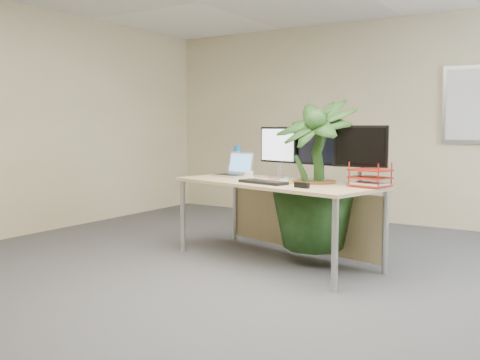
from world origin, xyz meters
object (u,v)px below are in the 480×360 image
Objects in this scene: floor_plant at (314,185)px; laptop at (235,170)px; monitor_left at (279,149)px; desk at (284,198)px; monitor_right at (317,151)px.

floor_plant reaches higher than laptop.
monitor_left is 1.24× the size of laptop.
monitor_left is at bearing 128.44° from desk.
monitor_right is (-0.04, 0.15, 0.31)m from floor_plant.
monitor_right is 0.96m from laptop.
monitor_left is (-0.17, 0.22, 0.46)m from desk.
laptop is at bearing 171.77° from floor_plant.
desk is 0.71m from laptop.
desk is 4.27× the size of monitor_right.
floor_plant is 2.99× the size of monitor_right.
monitor_left is 0.45m from monitor_right.
monitor_right is 1.21× the size of laptop.
desk is 0.34m from floor_plant.
desk is at bearing -12.40° from laptop.
monitor_right is (0.45, -0.07, -0.01)m from monitor_left.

